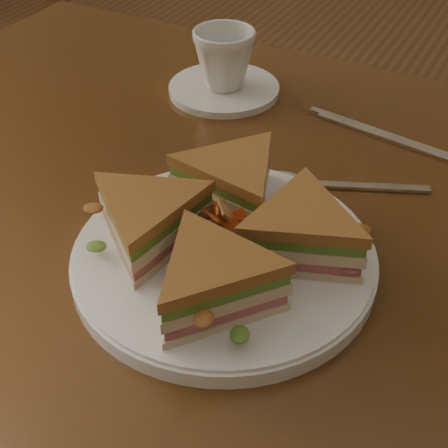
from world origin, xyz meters
name	(u,v)px	position (x,y,z in m)	size (l,w,h in m)	color
table	(255,277)	(0.00, 0.00, 0.65)	(1.20, 0.80, 0.75)	#341C0B
plate	(224,258)	(0.01, -0.09, 0.76)	(0.29, 0.29, 0.02)	white
sandwich_wedges	(224,228)	(0.01, -0.09, 0.80)	(0.30, 0.30, 0.06)	beige
crisps_mound	(224,232)	(0.01, -0.09, 0.79)	(0.09, 0.09, 0.05)	#C24B18
spoon	(307,183)	(0.03, 0.07, 0.75)	(0.17, 0.08, 0.01)	silver
knife	(379,134)	(0.07, 0.21, 0.75)	(0.21, 0.05, 0.00)	silver
saucer	(224,89)	(-0.16, 0.22, 0.76)	(0.16, 0.16, 0.01)	white
coffee_cup	(224,59)	(-0.16, 0.22, 0.80)	(0.09, 0.09, 0.08)	white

